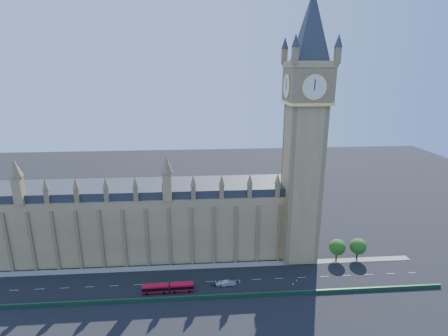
{
  "coord_description": "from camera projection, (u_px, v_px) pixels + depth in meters",
  "views": [
    {
      "loc": [
        1.03,
        -103.31,
        69.99
      ],
      "look_at": [
        9.6,
        10.0,
        37.19
      ],
      "focal_mm": 28.0,
      "sensor_mm": 36.0,
      "label": 1
    }
  ],
  "objects": [
    {
      "name": "cone_b",
      "position": [
        293.0,
        284.0,
        116.7
      ],
      "size": [
        0.6,
        0.6,
        0.74
      ],
      "rotation": [
        0.0,
        0.0,
        0.39
      ],
      "color": "black",
      "rests_on": "ground"
    },
    {
      "name": "palace_westminster",
      "position": [
        132.0,
        220.0,
        133.73
      ],
      "size": [
        120.0,
        20.0,
        28.0
      ],
      "color": "olive",
      "rests_on": "ground"
    },
    {
      "name": "car_white",
      "position": [
        223.0,
        283.0,
        116.56
      ],
      "size": [
        5.03,
        2.44,
        1.41
      ],
      "primitive_type": "imported",
      "rotation": [
        0.0,
        0.0,
        1.67
      ],
      "color": "silver",
      "rests_on": "ground"
    },
    {
      "name": "elizabeth_tower",
      "position": [
        306.0,
        114.0,
        119.34
      ],
      "size": [
        20.59,
        20.59,
        105.0
      ],
      "color": "olive",
      "rests_on": "ground"
    },
    {
      "name": "tree_east_near",
      "position": [
        338.0,
        247.0,
        130.19
      ],
      "size": [
        6.0,
        6.0,
        8.5
      ],
      "color": "#382619",
      "rests_on": "ground"
    },
    {
      "name": "car_grey",
      "position": [
        217.0,
        283.0,
        116.54
      ],
      "size": [
        4.1,
        1.73,
        1.38
      ],
      "primitive_type": "imported",
      "rotation": [
        0.0,
        0.0,
        1.59
      ],
      "color": "#3C3F43",
      "rests_on": "ground"
    },
    {
      "name": "red_bus",
      "position": [
        168.0,
        288.0,
        112.79
      ],
      "size": [
        16.48,
        2.94,
        2.79
      ],
      "rotation": [
        0.0,
        0.0,
        0.02
      ],
      "color": "red",
      "rests_on": "ground"
    },
    {
      "name": "cone_a",
      "position": [
        239.0,
        281.0,
        118.45
      ],
      "size": [
        0.59,
        0.59,
        0.79
      ],
      "rotation": [
        0.0,
        0.0,
        0.2
      ],
      "color": "black",
      "rests_on": "ground"
    },
    {
      "name": "cone_c",
      "position": [
        240.0,
        282.0,
        117.7
      ],
      "size": [
        0.53,
        0.53,
        0.69
      ],
      "rotation": [
        0.0,
        0.0,
        0.26
      ],
      "color": "black",
      "rests_on": "ground"
    },
    {
      "name": "ground",
      "position": [
        198.0,
        282.0,
        118.31
      ],
      "size": [
        400.0,
        400.0,
        0.0
      ],
      "primitive_type": "plane",
      "color": "black",
      "rests_on": "ground"
    },
    {
      "name": "kerb_north",
      "position": [
        198.0,
        266.0,
        127.39
      ],
      "size": [
        160.0,
        3.0,
        0.16
      ],
      "primitive_type": "cube",
      "color": "gray",
      "rests_on": "ground"
    },
    {
      "name": "tree_east_far",
      "position": [
        358.0,
        246.0,
        130.77
      ],
      "size": [
        6.0,
        6.0,
        8.5
      ],
      "color": "#382619",
      "rests_on": "ground"
    },
    {
      "name": "car_silver",
      "position": [
        228.0,
        283.0,
        116.38
      ],
      "size": [
        5.18,
        2.33,
        1.65
      ],
      "primitive_type": "imported",
      "rotation": [
        0.0,
        0.0,
        1.69
      ],
      "color": "#97999E",
      "rests_on": "ground"
    },
    {
      "name": "bridge_parapet",
      "position": [
        198.0,
        297.0,
        109.52
      ],
      "size": [
        160.0,
        0.6,
        1.2
      ],
      "primitive_type": "cube",
      "color": "#1E4C2D",
      "rests_on": "ground"
    },
    {
      "name": "cone_d",
      "position": [
        297.0,
        280.0,
        118.55
      ],
      "size": [
        0.6,
        0.6,
        0.76
      ],
      "rotation": [
        0.0,
        0.0,
        -0.29
      ],
      "color": "black",
      "rests_on": "ground"
    }
  ]
}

